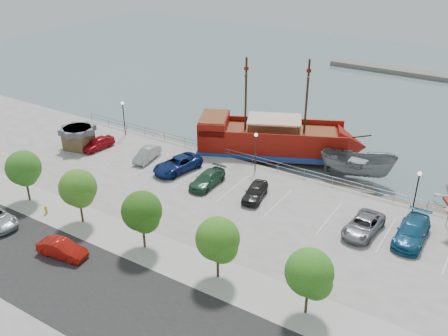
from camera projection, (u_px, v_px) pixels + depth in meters
The scene contains 28 objects.
ground at pixel (222, 206), 47.69m from camera, with size 160.00×160.00×0.00m, color slate.
street at pixel (100, 294), 35.14m from camera, with size 100.00×8.00×0.04m, color black.
sidewalk at pixel (155, 251), 39.67m from camera, with size 100.00×4.00×0.05m, color #ADACA7.
seawall_railing at pixel (261, 162), 52.89m from camera, with size 50.00×0.06×1.00m.
far_shore at pixel (445, 78), 84.33m from camera, with size 40.00×3.00×0.80m, color #696458.
pirate_ship at pixel (284, 142), 56.29m from camera, with size 19.21×12.51×12.05m.
patrol_boat at pixel (357, 167), 51.79m from camera, with size 2.92×7.75×3.00m, color slate.
dock_west at pixel (172, 143), 60.73m from camera, with size 6.18×1.77×0.35m, color gray.
dock_mid at pixel (339, 187), 50.63m from camera, with size 6.83×1.95×0.39m, color #696057.
dock_east at pixel (423, 210), 46.72m from camera, with size 7.53×2.15×0.43m, color #6C665C.
shed at pixel (78, 137), 56.75m from camera, with size 3.63×3.63×2.51m.
street_sedan at pixel (62, 249), 38.81m from camera, with size 1.42×4.08×1.34m, color #AA130C.
fire_hydrant at pixel (46, 210), 44.45m from camera, with size 0.27×0.27×0.78m.
lamp_post_left at pixel (123, 112), 59.36m from camera, with size 0.36×0.36×4.28m.
lamp_post_mid at pixel (256, 145), 50.82m from camera, with size 0.36×0.36×4.28m.
lamp_post_right at pixel (417, 186), 43.23m from camera, with size 0.36×0.36×4.28m.
tree_b at pixel (24, 169), 45.18m from camera, with size 3.30×3.20×5.00m.
tree_c at pixel (79, 190), 41.86m from camera, with size 3.30×3.20×5.00m.
tree_d at pixel (143, 213), 38.54m from camera, with size 3.30×3.20×5.00m.
tree_e at pixel (219, 241), 35.22m from camera, with size 3.30×3.20×5.00m.
tree_f at pixel (311, 275), 31.90m from camera, with size 3.30×3.20×5.00m.
parked_car_a at pixel (98, 143), 56.83m from camera, with size 1.64×4.06×1.38m, color #AB1018.
parked_car_b at pixel (147, 154), 54.22m from camera, with size 1.41×4.04×1.33m, color #A1A1A1.
parked_car_c at pixel (177, 164), 51.82m from camera, with size 2.54×5.50×1.53m, color navy.
parked_car_d at pixel (207, 179), 49.07m from camera, with size 1.92×4.73×1.37m, color #275038.
parked_car_e at pixel (255, 192), 46.77m from camera, with size 1.68×4.17×1.42m, color black.
parked_car_g at pixel (363, 225), 41.69m from camera, with size 2.33×5.04×1.40m, color gray.
parked_car_h at pixel (412, 232), 40.68m from camera, with size 2.27×5.58×1.62m, color #18537B.
Camera 1 is at (21.93, -34.52, 23.81)m, focal length 40.00 mm.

